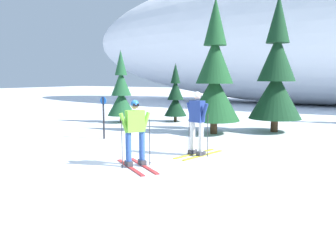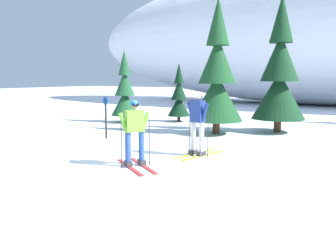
% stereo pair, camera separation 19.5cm
% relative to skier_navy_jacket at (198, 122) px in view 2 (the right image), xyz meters
% --- Properties ---
extents(ground_plane, '(120.00, 120.00, 0.00)m').
position_rel_skier_navy_jacket_xyz_m(ground_plane, '(-1.43, -1.26, -0.97)').
color(ground_plane, white).
extents(skier_navy_jacket, '(0.80, 1.83, 1.85)m').
position_rel_skier_navy_jacket_xyz_m(skier_navy_jacket, '(0.00, 0.00, 0.00)').
color(skier_navy_jacket, gold).
rests_on(skier_navy_jacket, ground).
extents(skier_lime_jacket, '(1.75, 1.38, 1.69)m').
position_rel_skier_navy_jacket_xyz_m(skier_lime_jacket, '(-0.78, -1.94, -0.08)').
color(skier_lime_jacket, red).
rests_on(skier_lime_jacket, ground).
extents(pine_tree_far_left, '(1.38, 1.38, 3.58)m').
position_rel_skier_navy_jacket_xyz_m(pine_tree_far_left, '(-6.64, 4.95, 0.53)').
color(pine_tree_far_left, '#47301E').
rests_on(pine_tree_far_left, ground).
extents(pine_tree_center_left, '(1.14, 1.14, 2.96)m').
position_rel_skier_navy_jacket_xyz_m(pine_tree_center_left, '(-4.52, 6.67, 0.27)').
color(pine_tree_center_left, '#47301E').
rests_on(pine_tree_center_left, ground).
extents(pine_tree_center, '(2.05, 2.05, 5.31)m').
position_rel_skier_navy_jacket_xyz_m(pine_tree_center, '(-1.23, 3.99, 1.25)').
color(pine_tree_center, '#47301E').
rests_on(pine_tree_center, ground).
extents(pine_tree_center_right, '(2.13, 2.13, 5.53)m').
position_rel_skier_navy_jacket_xyz_m(pine_tree_center_right, '(0.73, 5.74, 1.34)').
color(pine_tree_center_right, '#47301E').
rests_on(pine_tree_center_right, ground).
extents(trail_marker_post, '(0.28, 0.07, 1.55)m').
position_rel_skier_navy_jacket_xyz_m(trail_marker_post, '(-4.21, 0.82, -0.09)').
color(trail_marker_post, black).
rests_on(trail_marker_post, ground).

